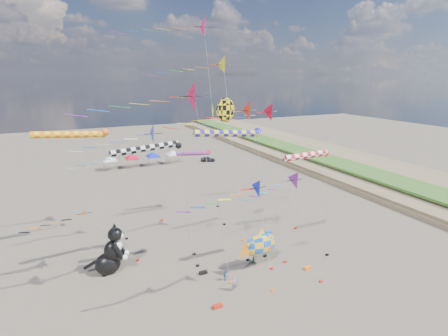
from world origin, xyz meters
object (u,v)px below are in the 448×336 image
fish_inflatable (260,245)px  person_adult (234,283)px  child_blue (225,275)px  cat_inflatable (109,248)px  child_green (254,261)px  parked_car (208,159)px

fish_inflatable → person_adult: (-4.59, -2.72, -2.02)m
child_blue → cat_inflatable: bearing=117.2°
cat_inflatable → fish_inflatable: bearing=-2.7°
child_green → child_blue: size_ratio=0.89×
cat_inflatable → child_green: size_ratio=5.65×
child_green → person_adult: bearing=-149.7°
person_adult → child_green: size_ratio=1.54×
fish_inflatable → parked_car: size_ratio=1.52×
cat_inflatable → child_blue: cat_inflatable is taller
child_green → child_blue: (-4.38, -1.46, 0.06)m
fish_inflatable → cat_inflatable: bearing=158.1°
child_blue → child_green: bearing=-11.7°
cat_inflatable → parked_car: bearing=74.7°
person_adult → child_blue: bearing=65.8°
cat_inflatable → parked_car: size_ratio=1.55×
child_blue → parked_car: parked_car is taller
fish_inflatable → child_green: bearing=110.7°
child_blue → parked_car: size_ratio=0.31×
fish_inflatable → child_blue: size_ratio=4.89×
cat_inflatable → parked_car: cat_inflatable is taller
cat_inflatable → person_adult: (10.85, -8.92, -2.07)m
person_adult → child_green: (4.32, 3.45, -0.27)m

